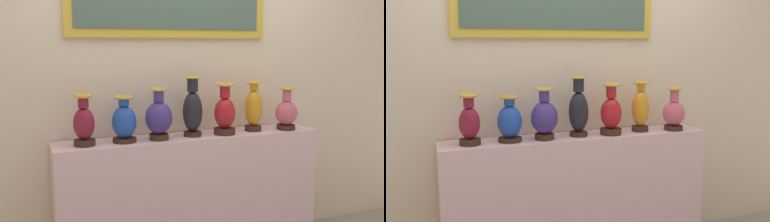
# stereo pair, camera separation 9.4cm
# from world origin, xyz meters

# --- Properties ---
(display_shelf) EXTENTS (1.92, 0.32, 0.90)m
(display_shelf) POSITION_xyz_m (0.00, 0.00, 0.45)
(display_shelf) COLOR beige
(display_shelf) RESTS_ON ground_plane
(back_wall) EXTENTS (4.65, 0.14, 3.16)m
(back_wall) POSITION_xyz_m (-0.00, 0.22, 1.59)
(back_wall) COLOR beige
(back_wall) RESTS_ON ground_plane
(vase_burgundy) EXTENTS (0.14, 0.14, 0.33)m
(vase_burgundy) POSITION_xyz_m (-0.75, -0.02, 1.05)
(vase_burgundy) COLOR #382319
(vase_burgundy) RESTS_ON display_shelf
(vase_sapphire) EXTENTS (0.16, 0.16, 0.31)m
(vase_sapphire) POSITION_xyz_m (-0.49, -0.02, 1.04)
(vase_sapphire) COLOR #382319
(vase_sapphire) RESTS_ON display_shelf
(vase_indigo) EXTENTS (0.18, 0.18, 0.35)m
(vase_indigo) POSITION_xyz_m (-0.26, -0.03, 1.05)
(vase_indigo) COLOR #382319
(vase_indigo) RESTS_ON display_shelf
(vase_onyx) EXTENTS (0.14, 0.14, 0.42)m
(vase_onyx) POSITION_xyz_m (-0.00, -0.01, 1.08)
(vase_onyx) COLOR #382319
(vase_onyx) RESTS_ON display_shelf
(vase_crimson) EXTENTS (0.15, 0.15, 0.37)m
(vase_crimson) POSITION_xyz_m (0.24, -0.04, 1.05)
(vase_crimson) COLOR #382319
(vase_crimson) RESTS_ON display_shelf
(vase_amber) EXTENTS (0.13, 0.13, 0.37)m
(vase_amber) POSITION_xyz_m (0.49, -0.01, 1.07)
(vase_amber) COLOR #382319
(vase_amber) RESTS_ON display_shelf
(vase_rose) EXTENTS (0.17, 0.17, 0.32)m
(vase_rose) POSITION_xyz_m (0.75, -0.05, 1.03)
(vase_rose) COLOR #382319
(vase_rose) RESTS_ON display_shelf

